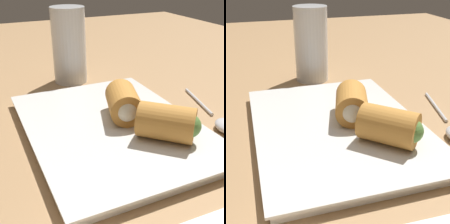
{
  "view_description": "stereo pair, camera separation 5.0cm",
  "coord_description": "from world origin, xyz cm",
  "views": [
    {
      "loc": [
        -33.25,
        13.37,
        22.94
      ],
      "look_at": [
        -0.31,
        -1.88,
        5.23
      ],
      "focal_mm": 50.0,
      "sensor_mm": 36.0,
      "label": 1
    },
    {
      "loc": [
        -35.03,
        8.7,
        22.94
      ],
      "look_at": [
        -0.31,
        -1.88,
        5.23
      ],
      "focal_mm": 50.0,
      "sensor_mm": 36.0,
      "label": 2
    }
  ],
  "objects": [
    {
      "name": "table_surface",
      "position": [
        0.0,
        0.0,
        1.0
      ],
      "size": [
        180.0,
        140.0,
        2.0
      ],
      "color": "#A87F54",
      "rests_on": "ground"
    },
    {
      "name": "serving_plate",
      "position": [
        -0.31,
        -1.88,
        2.76
      ],
      "size": [
        29.11,
        21.54,
        1.5
      ],
      "color": "silver",
      "rests_on": "table_surface"
    },
    {
      "name": "roll_front_left",
      "position": [
        0.6,
        -4.09,
        5.67
      ],
      "size": [
        7.77,
        6.14,
        4.33
      ],
      "color": "#C68438",
      "rests_on": "serving_plate"
    },
    {
      "name": "roll_front_right",
      "position": [
        -6.64,
        -6.46,
        5.67
      ],
      "size": [
        7.73,
        7.77,
        4.33
      ],
      "color": "#C68438",
      "rests_on": "serving_plate"
    },
    {
      "name": "drinking_glass",
      "position": [
        21.55,
        -3.32,
        8.86
      ],
      "size": [
        6.17,
        6.17,
        13.71
      ],
      "color": "silver",
      "rests_on": "table_surface"
    }
  ]
}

